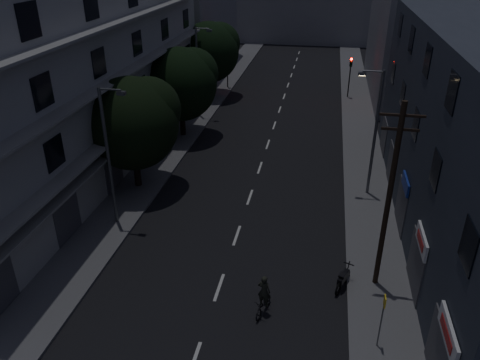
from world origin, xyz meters
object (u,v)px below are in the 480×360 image
(motorcycle, at_px, (343,280))
(cyclist, at_px, (264,301))
(utility_pole, at_px, (389,196))
(bus_stop_sign, at_px, (383,312))

(motorcycle, height_order, cyclist, cyclist)
(utility_pole, xyz_separation_m, motorcycle, (-1.54, -0.49, -4.41))
(bus_stop_sign, bearing_deg, utility_pole, 87.05)
(motorcycle, distance_m, cyclist, 4.21)
(cyclist, bearing_deg, motorcycle, 49.73)
(utility_pole, height_order, bus_stop_sign, utility_pole)
(bus_stop_sign, distance_m, cyclist, 5.09)
(utility_pole, relative_size, bus_stop_sign, 3.56)
(motorcycle, bearing_deg, bus_stop_sign, -47.57)
(utility_pole, xyz_separation_m, bus_stop_sign, (-0.21, -4.06, -2.98))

